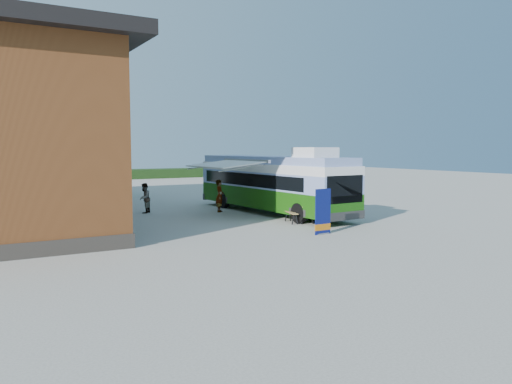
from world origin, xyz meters
TOP-DOWN VIEW (x-y plane):
  - ground at (0.00, 0.00)m, footprint 100.00×100.00m
  - hedge at (8.00, 38.00)m, footprint 40.00×3.00m
  - bus at (2.35, 5.43)m, footprint 2.94×11.15m
  - awning at (-0.22, 5.31)m, footprint 2.72×4.14m
  - banner at (0.67, -1.04)m, footprint 0.78×0.21m
  - picnic_table at (1.84, 1.91)m, footprint 1.69×1.59m
  - person_a at (0.17, 7.15)m, footprint 0.70×0.74m
  - person_b at (-3.40, 8.68)m, footprint 0.94×0.96m
  - slurry_tanker at (-2.95, 20.28)m, footprint 2.26×6.05m

SIDE VIEW (x-z plane):
  - ground at x=0.00m, z-range 0.00..0.00m
  - hedge at x=8.00m, z-range 0.00..1.00m
  - picnic_table at x=1.84m, z-range 0.20..0.99m
  - banner at x=0.67m, z-range -0.16..1.62m
  - person_b at x=-3.40m, z-range 0.00..1.56m
  - person_a at x=0.17m, z-range 0.00..1.70m
  - slurry_tanker at x=-2.95m, z-range 0.17..2.41m
  - bus at x=2.35m, z-range -0.08..3.31m
  - awning at x=-0.22m, z-range 2.21..2.72m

